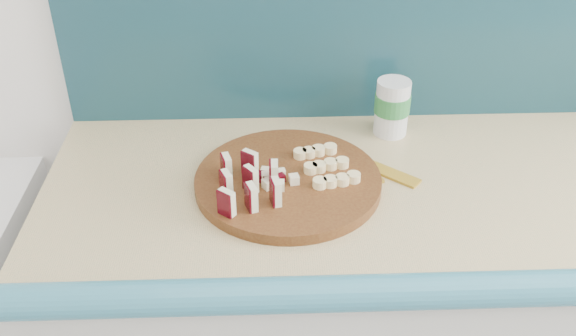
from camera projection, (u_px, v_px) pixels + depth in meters
The scene contains 8 objects.
kitchen_counter at pixel (543, 335), 1.54m from camera, with size 2.20×0.63×0.91m.
backsplash at pixel (566, 9), 1.39m from camera, with size 2.20×0.02×0.50m, color teal.
cutting_board at pixel (288, 181), 1.26m from camera, with size 0.37×0.37×0.02m, color #44210E.
apple_wedges at pixel (247, 182), 1.19m from camera, with size 0.12×0.16×0.05m.
apple_chunks at pixel (277, 175), 1.24m from camera, with size 0.06×0.06×0.02m.
banana_slices at pixel (325, 165), 1.27m from camera, with size 0.12×0.15×0.02m.
canister at pixel (392, 106), 1.40m from camera, with size 0.08×0.08×0.13m.
banana_peel at pixel (360, 168), 1.31m from camera, with size 0.21×0.17×0.01m.
Camera 1 is at (-0.55, 0.47, 1.64)m, focal length 40.00 mm.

